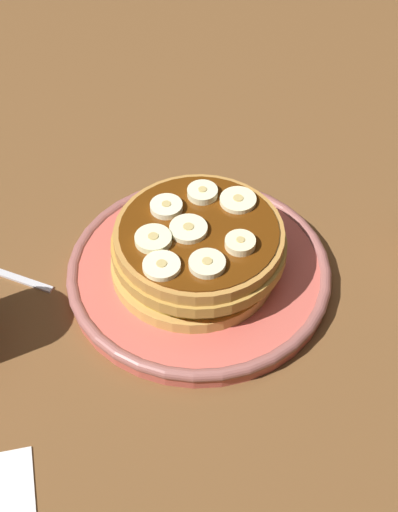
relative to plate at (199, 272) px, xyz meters
The scene contains 11 objects.
ground_plane 2.57cm from the plate, ahead, with size 140.00×140.00×3.00cm, color brown.
plate is the anchor object (origin of this frame).
pancake_stack 3.13cm from the plate, 17.53° to the right, with size 16.11×16.30×5.09cm.
banana_slice_0 5.93cm from the plate, 18.75° to the left, with size 3.40×3.40×0.74cm.
banana_slice_1 7.73cm from the plate, 143.93° to the right, with size 3.38×3.38×0.69cm.
banana_slice_2 7.47cm from the plate, 103.12° to the right, with size 2.84×2.84×0.95cm.
banana_slice_3 7.24cm from the plate, 141.68° to the left, with size 2.69×2.69×1.00cm.
banana_slice_4 7.33cm from the plate, 85.85° to the left, with size 3.17×3.17×0.81cm.
banana_slice_5 7.12cm from the plate, 50.80° to the right, with size 2.97×2.97×0.86cm.
banana_slice_6 7.28cm from the plate, 11.10° to the left, with size 3.26×3.26×0.88cm.
banana_slice_7 8.04cm from the plate, 46.04° to the left, with size 3.25×3.25×0.73cm.
Camera 1 is at (7.39, 46.33, 53.93)cm, focal length 52.61 mm.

